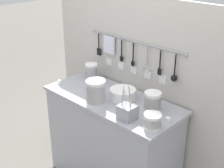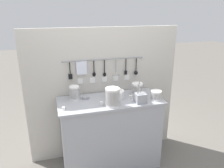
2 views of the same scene
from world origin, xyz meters
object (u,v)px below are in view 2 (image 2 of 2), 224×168
Objects in this scene: bowl_stack_back_corner at (74,93)px; cup_front_left at (130,97)px; cup_front_right at (64,108)px; plate_stack at (115,94)px; bowl_stack_short_front at (137,89)px; cup_edge_near at (102,103)px; steel_mixing_bowl at (85,97)px; bowl_stack_wide_centre at (113,97)px; bowl_stack_tall_left at (156,95)px; cutlery_caddy at (140,98)px; cup_beside_plates at (153,94)px.

cup_front_left is (0.70, -0.16, -0.07)m from bowl_stack_back_corner.
plate_stack is at bearing 15.69° from cup_front_right.
cup_front_left is at bearing -144.29° from bowl_stack_short_front.
bowl_stack_back_corner is 0.40m from cup_edge_near.
cup_front_right is (-0.16, -0.28, -0.07)m from bowl_stack_back_corner.
plate_stack is 0.20m from cup_front_left.
steel_mixing_bowl is (-0.69, 0.05, -0.06)m from bowl_stack_short_front.
bowl_stack_short_front is 1.00m from cup_front_right.
cup_front_left is at bearing 7.84° from cup_front_right.
plate_stack is 6.25× the size of cup_front_right.
bowl_stack_wide_centre is 2.17× the size of steel_mixing_bowl.
bowl_stack_back_corner reaches higher than bowl_stack_tall_left.
bowl_stack_wide_centre is at bearing -4.27° from cup_front_right.
bowl_stack_short_front is (-0.17, 0.22, 0.02)m from bowl_stack_tall_left.
plate_stack is 6.25× the size of cup_front_left.
cup_front_right reaches higher than steel_mixing_bowl.
cup_front_left is at bearing -14.29° from steel_mixing_bowl.
bowl_stack_wide_centre is 0.36m from cutlery_caddy.
bowl_stack_wide_centre reaches higher than cup_beside_plates.
bowl_stack_short_front is 4.34× the size of cup_front_right.
cup_edge_near is (0.45, 0.02, 0.00)m from cup_front_right.
steel_mixing_bowl is 0.37× the size of cutlery_caddy.
steel_mixing_bowl is at bearing 165.71° from cup_front_left.
bowl_stack_back_corner is at bearing 138.35° from cup_edge_near.
bowl_stack_wide_centre reaches higher than steel_mixing_bowl.
bowl_stack_tall_left is at bearing 7.27° from cutlery_caddy.
bowl_stack_tall_left is 0.90m from steel_mixing_bowl.
cup_beside_plates and cup_front_right have the same top height.
cup_front_left is at bearing 29.21° from bowl_stack_wide_centre.
bowl_stack_tall_left reaches higher than cup_front_left.
plate_stack is 6.25× the size of cup_edge_near.
bowl_stack_tall_left is 3.61× the size of cup_front_left.
plate_stack is (0.10, 0.23, -0.06)m from bowl_stack_wide_centre.
cutlery_caddy is 7.37× the size of cup_front_right.
cup_edge_near reaches higher than steel_mixing_bowl.
bowl_stack_short_front reaches higher than bowl_stack_tall_left.
bowl_stack_short_front is 4.34× the size of cup_beside_plates.
steel_mixing_bowl is 2.73× the size of cup_front_left.
bowl_stack_tall_left is at bearing -2.60° from cup_edge_near.
cup_front_right is (-1.15, 0.01, -0.04)m from bowl_stack_tall_left.
bowl_stack_wide_centre is 0.80× the size of cutlery_caddy.
steel_mixing_bowl is at bearing 169.08° from plate_stack.
cup_front_right is at bearing 179.48° from bowl_stack_tall_left.
plate_stack reaches higher than cup_beside_plates.
cup_edge_near is (-0.12, 0.06, -0.09)m from bowl_stack_wide_centre.
cutlery_caddy is (-0.22, -0.03, 0.00)m from bowl_stack_tall_left.
cutlery_caddy reaches higher than plate_stack.
bowl_stack_back_corner is 1.04m from cup_beside_plates.
cup_front_left is 0.42m from cup_edge_near.
bowl_stack_back_corner reaches higher than cup_front_right.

